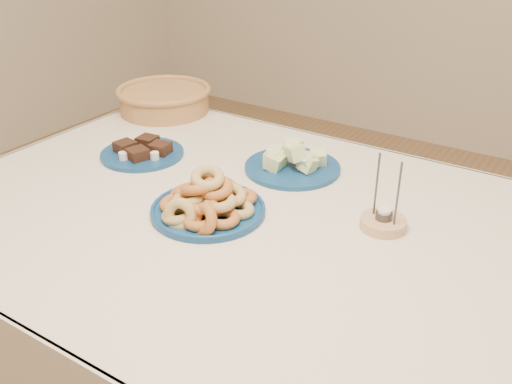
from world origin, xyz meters
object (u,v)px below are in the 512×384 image
Objects in this scene: dining_table at (267,259)px; donut_platter at (207,202)px; candle_holder at (383,222)px; brownie_plate at (142,152)px; wicker_basket at (164,98)px; melon_plate at (293,163)px.

dining_table is 5.74× the size of donut_platter.
candle_holder is (0.24, 0.12, 0.12)m from dining_table.
dining_table is 0.53m from brownie_plate.
dining_table is 0.85m from wicker_basket.
donut_platter is at bearing -98.54° from melon_plate.
candle_holder reaches higher than donut_platter.
wicker_basket reaches higher than brownie_plate.
wicker_basket is (-0.20, 0.33, 0.03)m from brownie_plate.
candle_holder is (0.74, -0.00, 0.00)m from brownie_plate.
wicker_basket reaches higher than dining_table.
donut_platter reaches higher than dining_table.
dining_table is 5.09× the size of melon_plate.
brownie_plate reaches higher than dining_table.
candle_holder is at bearing -25.22° from melon_plate.
melon_plate is at bearing 154.78° from candle_holder.
brownie_plate is (-0.51, 0.12, 0.12)m from dining_table.
dining_table is 6.35× the size of brownie_plate.
donut_platter is at bearing -155.69° from candle_holder.
dining_table is 9.66× the size of candle_holder.
wicker_basket is 2.18× the size of candle_holder.
wicker_basket is (-0.57, 0.50, 0.01)m from donut_platter.
wicker_basket is (-0.71, 0.45, 0.15)m from dining_table.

